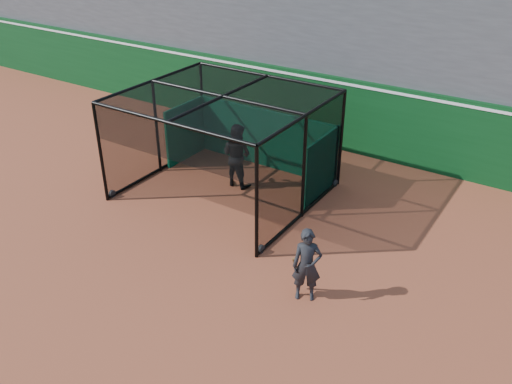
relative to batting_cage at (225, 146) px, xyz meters
The scene contains 5 objects.
ground 4.11m from the batting_cage, 74.08° to the right, with size 120.00×120.00×0.00m, color brown.
outfield_wall 4.93m from the batting_cage, 77.67° to the left, with size 50.00×0.50×2.50m.
batting_cage is the anchor object (origin of this frame).
batter 0.75m from the batting_cage, 87.53° to the left, with size 0.95×0.74×1.95m, color black.
on_deck_player 5.25m from the batting_cage, 34.77° to the right, with size 0.74×0.65×1.71m.
Camera 1 is at (7.40, -7.66, 7.73)m, focal length 38.00 mm.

